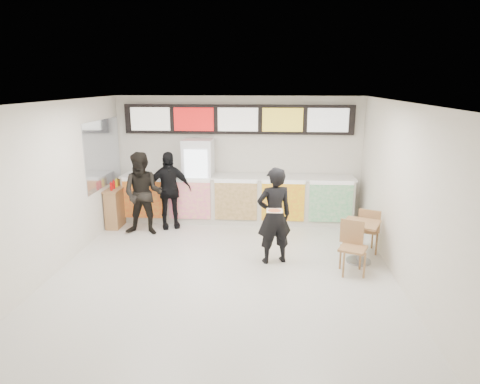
# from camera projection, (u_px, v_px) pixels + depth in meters

# --- Properties ---
(floor) EXTENTS (7.00, 7.00, 0.00)m
(floor) POSITION_uv_depth(u_px,v_px,m) (223.00, 276.00, 7.53)
(floor) COLOR beige
(floor) RESTS_ON ground
(ceiling) EXTENTS (7.00, 7.00, 0.00)m
(ceiling) POSITION_uv_depth(u_px,v_px,m) (221.00, 102.00, 6.78)
(ceiling) COLOR white
(ceiling) RESTS_ON wall_back
(wall_back) EXTENTS (6.00, 0.00, 6.00)m
(wall_back) POSITION_uv_depth(u_px,v_px,m) (238.00, 158.00, 10.53)
(wall_back) COLOR silver
(wall_back) RESTS_ON floor
(wall_left) EXTENTS (0.00, 7.00, 7.00)m
(wall_left) POSITION_uv_depth(u_px,v_px,m) (49.00, 191.00, 7.37)
(wall_left) COLOR silver
(wall_left) RESTS_ON floor
(wall_right) EXTENTS (0.00, 7.00, 7.00)m
(wall_right) POSITION_uv_depth(u_px,v_px,m) (406.00, 197.00, 6.94)
(wall_right) COLOR silver
(wall_right) RESTS_ON floor
(service_counter) EXTENTS (5.56, 0.77, 1.14)m
(service_counter) POSITION_uv_depth(u_px,v_px,m) (237.00, 199.00, 10.37)
(service_counter) COLOR silver
(service_counter) RESTS_ON floor
(menu_board) EXTENTS (5.50, 0.14, 0.70)m
(menu_board) POSITION_uv_depth(u_px,v_px,m) (238.00, 119.00, 10.21)
(menu_board) COLOR black
(menu_board) RESTS_ON wall_back
(drinks_fridge) EXTENTS (0.70, 0.67, 2.00)m
(drinks_fridge) POSITION_uv_depth(u_px,v_px,m) (199.00, 181.00, 10.35)
(drinks_fridge) COLOR white
(drinks_fridge) RESTS_ON floor
(mirror_panel) EXTENTS (0.01, 2.00, 1.50)m
(mirror_panel) POSITION_uv_depth(u_px,v_px,m) (103.00, 153.00, 9.67)
(mirror_panel) COLOR #B2B7BF
(mirror_panel) RESTS_ON wall_left
(customer_main) EXTENTS (0.78, 0.64, 1.83)m
(customer_main) POSITION_uv_depth(u_px,v_px,m) (274.00, 216.00, 7.91)
(customer_main) COLOR black
(customer_main) RESTS_ON floor
(customer_left) EXTENTS (0.91, 0.71, 1.85)m
(customer_left) POSITION_uv_depth(u_px,v_px,m) (143.00, 194.00, 9.41)
(customer_left) COLOR black
(customer_left) RESTS_ON floor
(customer_mid) EXTENTS (1.14, 0.78, 1.79)m
(customer_mid) POSITION_uv_depth(u_px,v_px,m) (168.00, 190.00, 9.86)
(customer_mid) COLOR black
(customer_mid) RESTS_ON floor
(pizza_slice) EXTENTS (0.36, 0.36, 0.02)m
(pizza_slice) POSITION_uv_depth(u_px,v_px,m) (275.00, 210.00, 7.41)
(pizza_slice) COLOR beige
(pizza_slice) RESTS_ON customer_main
(cafe_table) EXTENTS (1.03, 1.64, 0.93)m
(cafe_table) POSITION_uv_depth(u_px,v_px,m) (360.00, 235.00, 8.00)
(cafe_table) COLOR #A7784C
(cafe_table) RESTS_ON floor
(condiment_ledge) EXTENTS (0.33, 0.82, 1.09)m
(condiment_ledge) POSITION_uv_depth(u_px,v_px,m) (116.00, 207.00, 10.08)
(condiment_ledge) COLOR #A7784C
(condiment_ledge) RESTS_ON floor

